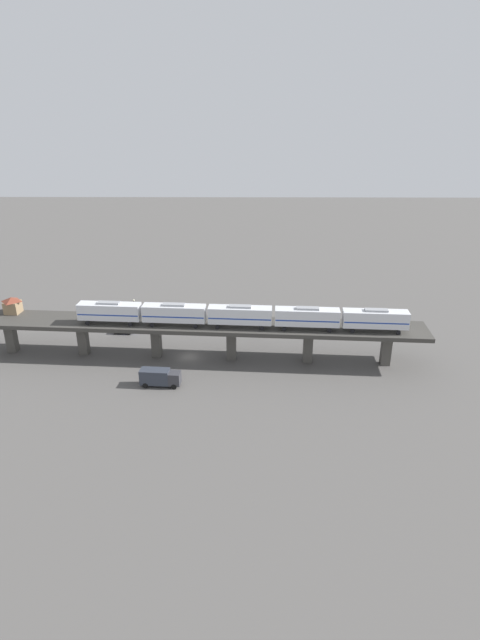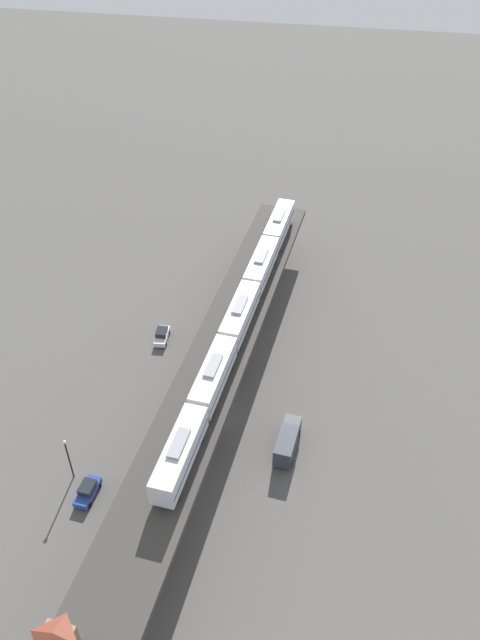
% 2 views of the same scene
% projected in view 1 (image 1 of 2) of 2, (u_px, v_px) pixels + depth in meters
% --- Properties ---
extents(ground_plane, '(400.00, 400.00, 0.00)m').
position_uv_depth(ground_plane, '(189.00, 357.00, 100.04)').
color(ground_plane, '#514F4C').
extents(elevated_viaduct, '(14.46, 92.35, 7.51)m').
position_uv_depth(elevated_viaduct, '(189.00, 328.00, 97.52)').
color(elevated_viaduct, '#393733').
rests_on(elevated_viaduct, ground).
extents(subway_train, '(6.94, 62.45, 4.45)m').
position_uv_depth(subway_train, '(240.00, 315.00, 94.14)').
color(subway_train, silver).
rests_on(subway_train, elevated_viaduct).
extents(signal_hut, '(3.43, 3.43, 3.40)m').
position_uv_depth(signal_hut, '(12.00, 305.00, 101.16)').
color(signal_hut, '#8C7251').
rests_on(signal_hut, elevated_viaduct).
extents(street_car_white, '(2.31, 4.56, 1.89)m').
position_uv_depth(street_car_white, '(256.00, 331.00, 109.84)').
color(street_car_white, silver).
rests_on(street_car_white, ground).
extents(street_car_blue, '(2.17, 4.51, 1.89)m').
position_uv_depth(street_car_blue, '(123.00, 329.00, 110.44)').
color(street_car_blue, '#233D93').
rests_on(street_car_blue, ground).
extents(delivery_truck, '(2.87, 7.36, 3.20)m').
position_uv_depth(delivery_truck, '(160.00, 377.00, 89.02)').
color(delivery_truck, '#333338').
rests_on(delivery_truck, ground).
extents(street_lamp, '(0.44, 0.44, 6.94)m').
position_uv_depth(street_lamp, '(135.00, 311.00, 111.85)').
color(street_lamp, black).
rests_on(street_lamp, ground).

